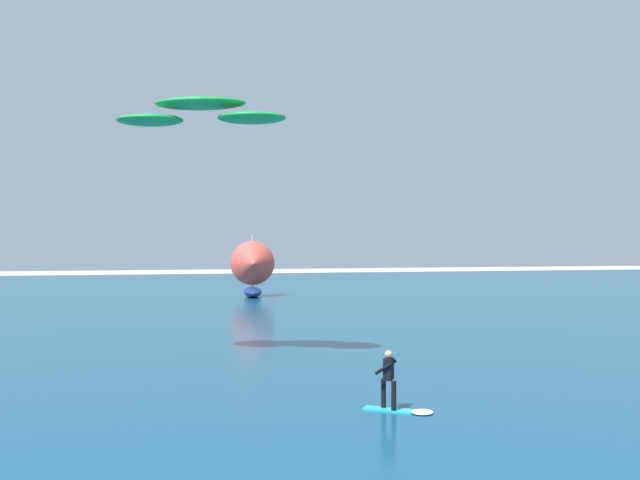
# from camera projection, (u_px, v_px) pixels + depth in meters

# --- Properties ---
(ocean) EXTENTS (160.00, 90.00, 0.10)m
(ocean) POSITION_uv_depth(u_px,v_px,m) (222.00, 307.00, 51.95)
(ocean) COLOR navy
(ocean) RESTS_ON ground
(kitesurfer) EXTENTS (1.95, 1.53, 1.67)m
(kitesurfer) POSITION_uv_depth(u_px,v_px,m) (395.00, 389.00, 21.08)
(kitesurfer) COLOR #26B2CC
(kitesurfer) RESTS_ON ocean
(kite) EXTENTS (6.96, 4.28, 1.01)m
(kite) POSITION_uv_depth(u_px,v_px,m) (200.00, 113.00, 29.21)
(kite) COLOR #198C3F
(sailboat_trailing) EXTENTS (3.60, 4.24, 4.94)m
(sailboat_trailing) POSITION_uv_depth(u_px,v_px,m) (253.00, 268.00, 59.74)
(sailboat_trailing) COLOR navy
(sailboat_trailing) RESTS_ON ocean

